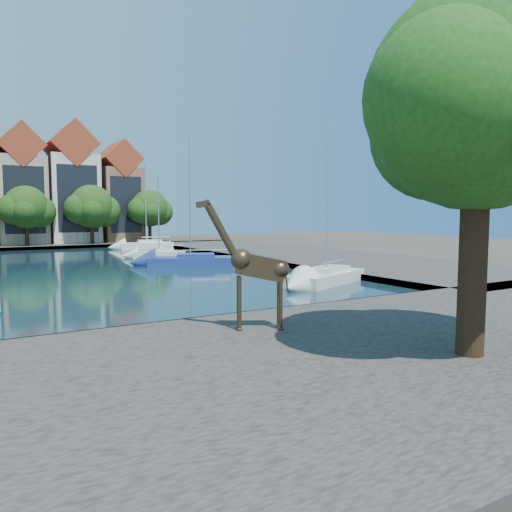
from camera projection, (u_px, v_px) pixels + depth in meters
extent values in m
plane|color=#38332B|center=(130.00, 338.00, 18.66)|extent=(160.00, 160.00, 0.00)
cube|color=black|center=(40.00, 272.00, 39.19)|extent=(38.00, 50.00, 0.08)
cube|color=#45413C|center=(211.00, 388.00, 12.64)|extent=(50.00, 14.00, 0.50)
cube|color=#45413C|center=(6.00, 246.00, 66.56)|extent=(60.00, 16.00, 0.50)
cube|color=#45413C|center=(299.00, 255.00, 51.92)|extent=(14.00, 52.00, 0.50)
cylinder|color=#332114|center=(473.00, 262.00, 14.49)|extent=(0.80, 0.80, 5.50)
sphere|color=#1B3F12|center=(479.00, 98.00, 14.08)|extent=(6.40, 6.40, 6.40)
sphere|color=#1B3F12|center=(509.00, 128.00, 15.37)|extent=(4.80, 4.80, 4.80)
sphere|color=#1B3F12|center=(450.00, 99.00, 12.87)|extent=(4.48, 4.48, 4.48)
cube|color=tan|center=(21.00, 201.00, 67.06)|extent=(5.88, 9.00, 11.50)
cube|color=maroon|center=(19.00, 147.00, 66.44)|extent=(5.94, 9.18, 5.94)
cube|color=black|center=(25.00, 200.00, 63.22)|extent=(4.80, 0.05, 8.62)
cube|color=beige|center=(71.00, 199.00, 70.35)|extent=(6.37, 9.00, 12.00)
cube|color=maroon|center=(70.00, 146.00, 69.70)|extent=(6.43, 9.18, 6.43)
cube|color=black|center=(78.00, 199.00, 66.51)|extent=(5.20, 0.05, 9.00)
cube|color=brown|center=(118.00, 205.00, 73.73)|extent=(5.39, 9.00, 10.50)
cube|color=maroon|center=(117.00, 161.00, 73.16)|extent=(5.44, 9.18, 5.44)
cube|color=black|center=(126.00, 205.00, 69.89)|extent=(4.40, 0.05, 7.88)
cylinder|color=#332114|center=(27.00, 233.00, 62.71)|extent=(0.50, 0.50, 3.20)
sphere|color=#17360F|center=(26.00, 207.00, 62.43)|extent=(5.40, 5.40, 5.40)
sphere|color=#17360F|center=(40.00, 212.00, 63.56)|extent=(4.05, 4.05, 4.05)
sphere|color=#17360F|center=(13.00, 209.00, 61.36)|extent=(3.78, 3.78, 3.78)
cylinder|color=#332114|center=(92.00, 232.00, 66.79)|extent=(0.50, 0.50, 3.20)
sphere|color=#17360F|center=(91.00, 207.00, 66.50)|extent=(5.80, 5.80, 5.80)
sphere|color=#17360F|center=(104.00, 211.00, 67.69)|extent=(4.35, 4.35, 4.35)
sphere|color=#17360F|center=(80.00, 209.00, 65.37)|extent=(4.06, 4.06, 4.06)
cylinder|color=#332114|center=(150.00, 231.00, 70.87)|extent=(0.50, 0.50, 3.20)
sphere|color=#17360F|center=(149.00, 208.00, 70.59)|extent=(5.20, 5.20, 5.20)
sphere|color=#17360F|center=(159.00, 212.00, 71.69)|extent=(3.90, 3.90, 3.90)
sphere|color=#17360F|center=(141.00, 210.00, 69.54)|extent=(3.64, 3.64, 3.64)
cylinder|color=#382C1C|center=(240.00, 304.00, 17.57)|extent=(0.15, 0.15, 1.92)
cylinder|color=#382C1C|center=(239.00, 302.00, 17.97)|extent=(0.15, 0.15, 1.92)
cylinder|color=#382C1C|center=(281.00, 303.00, 17.73)|extent=(0.15, 0.15, 1.92)
cylinder|color=#382C1C|center=(279.00, 301.00, 18.13)|extent=(0.15, 0.15, 1.92)
cube|color=#382C1C|center=(261.00, 267.00, 17.74)|extent=(1.91, 1.23, 1.12)
cylinder|color=#382C1C|center=(222.00, 232.00, 17.48)|extent=(1.23, 0.76, 1.99)
cube|color=#382C1C|center=(203.00, 204.00, 17.33)|extent=(0.55, 0.37, 0.30)
cube|color=silver|center=(326.00, 276.00, 32.27)|extent=(7.03, 4.74, 0.96)
cube|color=silver|center=(326.00, 271.00, 32.24)|extent=(3.31, 2.63, 0.54)
cylinder|color=#B2B2B7|center=(327.00, 194.00, 31.81)|extent=(0.13, 0.13, 10.00)
cube|color=navy|center=(190.00, 260.00, 43.66)|extent=(7.81, 5.15, 0.90)
cube|color=navy|center=(190.00, 256.00, 43.64)|extent=(3.67, 2.88, 0.50)
cylinder|color=#B2B2B7|center=(190.00, 195.00, 43.17)|extent=(0.12, 0.12, 10.79)
cube|color=silver|center=(159.00, 254.00, 50.46)|extent=(5.48, 3.35, 0.87)
cube|color=silver|center=(159.00, 251.00, 50.43)|extent=(2.55, 1.92, 0.49)
cylinder|color=#B2B2B7|center=(159.00, 214.00, 50.11)|extent=(0.12, 0.12, 7.50)
cube|color=silver|center=(146.00, 245.00, 63.11)|extent=(6.81, 3.13, 1.01)
cube|color=silver|center=(146.00, 242.00, 63.08)|extent=(3.06, 1.97, 0.56)
cylinder|color=#B2B2B7|center=(146.00, 203.00, 62.66)|extent=(0.14, 0.14, 9.88)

